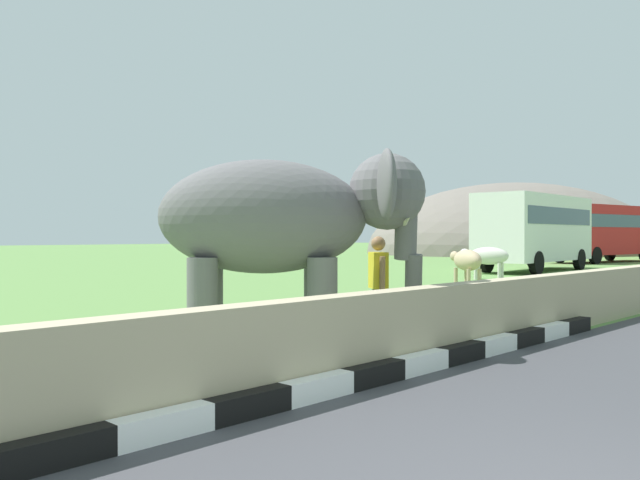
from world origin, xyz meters
TOP-DOWN VIEW (x-y plane):
  - striped_curb at (-0.35, 3.32)m, footprint 16.20×0.20m
  - barrier_parapet at (2.00, 3.62)m, footprint 28.00×0.36m
  - elephant at (2.96, 5.85)m, footprint 3.88×3.78m
  - person_handler at (4.43, 5.30)m, footprint 0.47×0.58m
  - bus_white at (25.10, 12.61)m, footprint 8.22×2.94m
  - bus_red at (37.66, 14.17)m, footprint 9.33×3.87m
  - cow_near at (18.30, 11.21)m, footprint 0.90×1.93m
  - cow_mid at (13.98, 9.48)m, footprint 1.38×1.81m
  - hill_east at (55.00, 28.97)m, footprint 32.51×26.01m

SIDE VIEW (x-z plane):
  - hill_east at x=55.00m, z-range -6.73..6.73m
  - striped_curb at x=-0.35m, z-range 0.00..0.24m
  - barrier_parapet at x=2.00m, z-range 0.00..1.00m
  - cow_near at x=18.30m, z-range 0.26..1.48m
  - cow_mid at x=13.98m, z-range 0.26..1.48m
  - person_handler at x=4.43m, z-range 0.10..1.75m
  - elephant at x=2.96m, z-range 0.45..3.36m
  - bus_white at x=25.10m, z-range 0.33..3.83m
  - bus_red at x=37.66m, z-range 0.33..3.83m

